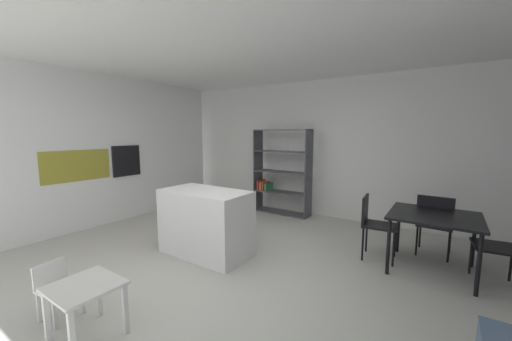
{
  "coord_description": "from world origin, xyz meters",
  "views": [
    {
      "loc": [
        2.37,
        -2.77,
        1.75
      ],
      "look_at": [
        0.23,
        0.43,
        1.24
      ],
      "focal_mm": 20.15,
      "sensor_mm": 36.0,
      "label": 1
    }
  ],
  "objects_px": {
    "kitchen_island": "(206,222)",
    "dining_chair_far": "(435,220)",
    "open_bookshelf": "(280,173)",
    "child_chair_left": "(57,286)",
    "dining_chair_window_side": "(509,241)",
    "child_table": "(85,294)",
    "built_in_oven": "(126,161)",
    "dining_chair_island_side": "(373,221)",
    "dining_table": "(434,220)"
  },
  "relations": [
    {
      "from": "kitchen_island",
      "to": "dining_chair_far",
      "type": "relative_size",
      "value": 1.44
    },
    {
      "from": "child_chair_left",
      "to": "dining_chair_window_side",
      "type": "height_order",
      "value": "dining_chair_window_side"
    },
    {
      "from": "kitchen_island",
      "to": "child_table",
      "type": "distance_m",
      "value": 1.88
    },
    {
      "from": "open_bookshelf",
      "to": "child_chair_left",
      "type": "distance_m",
      "value": 4.39
    },
    {
      "from": "kitchen_island",
      "to": "built_in_oven",
      "type": "bearing_deg",
      "value": 171.09
    },
    {
      "from": "kitchen_island",
      "to": "child_table",
      "type": "bearing_deg",
      "value": -78.43
    },
    {
      "from": "open_bookshelf",
      "to": "child_chair_left",
      "type": "relative_size",
      "value": 3.45
    },
    {
      "from": "child_table",
      "to": "dining_chair_island_side",
      "type": "bearing_deg",
      "value": 61.6
    },
    {
      "from": "dining_table",
      "to": "kitchen_island",
      "type": "bearing_deg",
      "value": -156.01
    },
    {
      "from": "open_bookshelf",
      "to": "dining_chair_island_side",
      "type": "height_order",
      "value": "open_bookshelf"
    },
    {
      "from": "kitchen_island",
      "to": "child_chair_left",
      "type": "bearing_deg",
      "value": -95.09
    },
    {
      "from": "open_bookshelf",
      "to": "child_chair_left",
      "type": "bearing_deg",
      "value": -89.84
    },
    {
      "from": "built_in_oven",
      "to": "child_chair_left",
      "type": "xyz_separation_m",
      "value": [
        2.38,
        -2.25,
        -0.89
      ]
    },
    {
      "from": "child_table",
      "to": "dining_chair_far",
      "type": "distance_m",
      "value": 4.27
    },
    {
      "from": "built_in_oven",
      "to": "dining_chair_window_side",
      "type": "relative_size",
      "value": 0.67
    },
    {
      "from": "kitchen_island",
      "to": "dining_chair_window_side",
      "type": "xyz_separation_m",
      "value": [
        3.47,
        1.23,
        0.07
      ]
    },
    {
      "from": "kitchen_island",
      "to": "dining_chair_island_side",
      "type": "bearing_deg",
      "value": 30.86
    },
    {
      "from": "dining_chair_far",
      "to": "dining_chair_window_side",
      "type": "bearing_deg",
      "value": 148.64
    },
    {
      "from": "dining_chair_window_side",
      "to": "dining_chair_far",
      "type": "bearing_deg",
      "value": -129.76
    },
    {
      "from": "open_bookshelf",
      "to": "child_table",
      "type": "relative_size",
      "value": 3.46
    },
    {
      "from": "open_bookshelf",
      "to": "dining_chair_far",
      "type": "distance_m",
      "value": 3.04
    },
    {
      "from": "dining_chair_window_side",
      "to": "dining_table",
      "type": "bearing_deg",
      "value": -95.32
    },
    {
      "from": "child_table",
      "to": "dining_chair_far",
      "type": "relative_size",
      "value": 0.59
    },
    {
      "from": "child_table",
      "to": "child_chair_left",
      "type": "distance_m",
      "value": 0.55
    },
    {
      "from": "dining_chair_window_side",
      "to": "built_in_oven",
      "type": "bearing_deg",
      "value": -88.29
    },
    {
      "from": "dining_table",
      "to": "dining_chair_island_side",
      "type": "height_order",
      "value": "dining_chair_island_side"
    },
    {
      "from": "built_in_oven",
      "to": "child_chair_left",
      "type": "height_order",
      "value": "built_in_oven"
    },
    {
      "from": "child_table",
      "to": "dining_chair_far",
      "type": "xyz_separation_m",
      "value": [
        2.36,
        3.56,
        0.13
      ]
    },
    {
      "from": "built_in_oven",
      "to": "open_bookshelf",
      "type": "bearing_deg",
      "value": 41.57
    },
    {
      "from": "child_chair_left",
      "to": "dining_chair_window_side",
      "type": "relative_size",
      "value": 0.58
    },
    {
      "from": "child_chair_left",
      "to": "open_bookshelf",
      "type": "bearing_deg",
      "value": -7.45
    },
    {
      "from": "dining_table",
      "to": "built_in_oven",
      "type": "bearing_deg",
      "value": -171.16
    },
    {
      "from": "child_chair_left",
      "to": "dining_chair_window_side",
      "type": "bearing_deg",
      "value": -57.29
    },
    {
      "from": "dining_chair_island_side",
      "to": "open_bookshelf",
      "type": "bearing_deg",
      "value": 54.92
    },
    {
      "from": "dining_table",
      "to": "dining_chair_window_side",
      "type": "height_order",
      "value": "dining_chair_window_side"
    },
    {
      "from": "child_table",
      "to": "kitchen_island",
      "type": "bearing_deg",
      "value": 101.57
    },
    {
      "from": "open_bookshelf",
      "to": "kitchen_island",
      "type": "bearing_deg",
      "value": -85.96
    },
    {
      "from": "dining_chair_window_side",
      "to": "open_bookshelf",
      "type": "bearing_deg",
      "value": -115.33
    },
    {
      "from": "kitchen_island",
      "to": "dining_chair_far",
      "type": "xyz_separation_m",
      "value": [
        2.74,
        1.72,
        0.06
      ]
    },
    {
      "from": "dining_chair_island_side",
      "to": "dining_chair_far",
      "type": "distance_m",
      "value": 0.87
    },
    {
      "from": "dining_table",
      "to": "dining_chair_island_side",
      "type": "relative_size",
      "value": 1.15
    },
    {
      "from": "dining_table",
      "to": "dining_chair_island_side",
      "type": "distance_m",
      "value": 0.72
    },
    {
      "from": "child_chair_left",
      "to": "dining_chair_far",
      "type": "xyz_separation_m",
      "value": [
        2.91,
        3.57,
        0.23
      ]
    },
    {
      "from": "built_in_oven",
      "to": "dining_chair_island_side",
      "type": "bearing_deg",
      "value": 10.1
    },
    {
      "from": "built_in_oven",
      "to": "dining_table",
      "type": "xyz_separation_m",
      "value": [
        5.29,
        0.82,
        -0.54
      ]
    },
    {
      "from": "dining_chair_island_side",
      "to": "dining_chair_far",
      "type": "bearing_deg",
      "value": -59.65
    },
    {
      "from": "dining_table",
      "to": "dining_chair_window_side",
      "type": "bearing_deg",
      "value": 0.86
    },
    {
      "from": "kitchen_island",
      "to": "dining_chair_window_side",
      "type": "distance_m",
      "value": 3.68
    },
    {
      "from": "child_table",
      "to": "child_chair_left",
      "type": "bearing_deg",
      "value": -179.32
    },
    {
      "from": "built_in_oven",
      "to": "dining_table",
      "type": "height_order",
      "value": "built_in_oven"
    }
  ]
}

